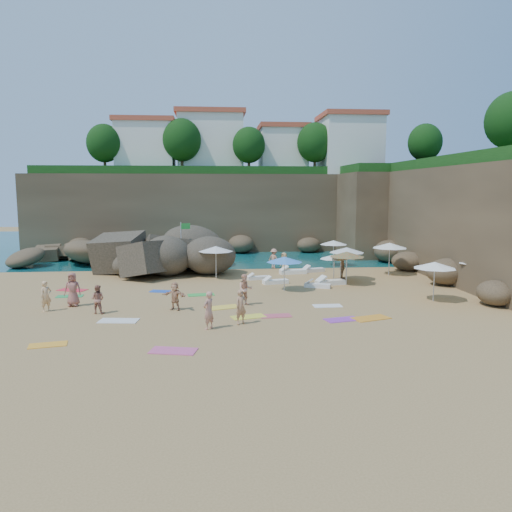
{
  "coord_description": "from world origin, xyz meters",
  "views": [
    {
      "loc": [
        -0.88,
        -29.98,
        6.41
      ],
      "look_at": [
        2.0,
        3.0,
        2.0
      ],
      "focal_mm": 35.0,
      "sensor_mm": 36.0,
      "label": 1
    }
  ],
  "objects": [
    {
      "name": "clifftop_buildings",
      "position": [
        2.96,
        25.79,
        11.24
      ],
      "size": [
        28.48,
        9.48,
        7.0
      ],
      "color": "white",
      "rests_on": "cliff_back"
    },
    {
      "name": "person_stand_5",
      "position": [
        -7.97,
        9.64,
        0.83
      ],
      "size": [
        1.53,
        0.45,
        1.65
      ],
      "primitive_type": "imported",
      "rotation": [
        0.0,
        0.0,
        0.01
      ],
      "color": "#C06F60",
      "rests_on": "ground"
    },
    {
      "name": "person_stand_3",
      "position": [
        8.43,
        4.88,
        0.82
      ],
      "size": [
        0.42,
        0.97,
        1.64
      ],
      "primitive_type": "imported",
      "rotation": [
        0.0,
        0.0,
        1.59
      ],
      "color": "#9C744E",
      "rests_on": "ground"
    },
    {
      "name": "lounger_3",
      "position": [
        2.31,
        5.18,
        0.12
      ],
      "size": [
        1.61,
        0.86,
        0.24
      ],
      "primitive_type": "cube",
      "rotation": [
        0.0,
        0.0,
        0.24
      ],
      "color": "white",
      "rests_on": "ground"
    },
    {
      "name": "towel_10",
      "position": [
        6.98,
        -6.21,
        0.02
      ],
      "size": [
        2.11,
        1.51,
        0.03
      ],
      "primitive_type": "cube",
      "rotation": [
        0.0,
        0.0,
        0.33
      ],
      "color": "orange",
      "rests_on": "ground"
    },
    {
      "name": "towel_11",
      "position": [
        -1.63,
        0.2,
        0.01
      ],
      "size": [
        1.72,
        1.03,
        0.03
      ],
      "primitive_type": "cube",
      "rotation": [
        0.0,
        0.0,
        0.14
      ],
      "color": "green",
      "rests_on": "ground"
    },
    {
      "name": "parasol_5",
      "position": [
        7.56,
        3.86,
        1.77
      ],
      "size": [
        2.03,
        2.03,
        1.92
      ],
      "color": "silver",
      "rests_on": "ground"
    },
    {
      "name": "ground",
      "position": [
        0.0,
        0.0,
        0.0
      ],
      "size": [
        120.0,
        120.0,
        0.0
      ],
      "primitive_type": "plane",
      "color": "tan",
      "rests_on": "ground"
    },
    {
      "name": "towel_8",
      "position": [
        -4.11,
        1.44,
        0.01
      ],
      "size": [
        1.67,
        1.14,
        0.03
      ],
      "primitive_type": "cube",
      "rotation": [
        0.0,
        0.0,
        -0.27
      ],
      "color": "blue",
      "rests_on": "ground"
    },
    {
      "name": "towel_9",
      "position": [
        2.28,
        -5.32,
        0.01
      ],
      "size": [
        1.66,
        0.93,
        0.03
      ],
      "primitive_type": "cube",
      "rotation": [
        0.0,
        0.0,
        0.08
      ],
      "color": "#CA4E60",
      "rests_on": "ground"
    },
    {
      "name": "towel_6",
      "position": [
        5.47,
        -6.35,
        0.02
      ],
      "size": [
        1.87,
        1.24,
        0.03
      ],
      "primitive_type": "cube",
      "rotation": [
        0.0,
        0.0,
        0.24
      ],
      "color": "purple",
      "rests_on": "ground"
    },
    {
      "name": "lounger_0",
      "position": [
        7.06,
        2.79,
        0.16
      ],
      "size": [
        2.15,
        1.18,
        0.32
      ],
      "primitive_type": "cube",
      "rotation": [
        0.0,
        0.0,
        0.26
      ],
      "color": "white",
      "rests_on": "ground"
    },
    {
      "name": "lounger_5",
      "position": [
        3.39,
        3.48,
        0.14
      ],
      "size": [
        1.84,
        0.99,
        0.27
      ],
      "primitive_type": "cube",
      "rotation": [
        0.0,
        0.0,
        0.24
      ],
      "color": "white",
      "rests_on": "ground"
    },
    {
      "name": "person_stand_2",
      "position": [
        4.1,
        10.13,
        0.81
      ],
      "size": [
        1.07,
        1.03,
        1.62
      ],
      "primitive_type": "imported",
      "rotation": [
        0.0,
        0.0,
        2.4
      ],
      "color": "tan",
      "rests_on": "ground"
    },
    {
      "name": "towel_4",
      "position": [
        0.88,
        -5.39,
        0.02
      ],
      "size": [
        1.88,
        1.29,
        0.03
      ],
      "primitive_type": "cube",
      "rotation": [
        0.0,
        0.0,
        0.28
      ],
      "color": "yellow",
      "rests_on": "ground"
    },
    {
      "name": "person_stand_6",
      "position": [
        -1.11,
        -7.41,
        0.89
      ],
      "size": [
        0.73,
        0.77,
        1.78
      ],
      "primitive_type": "imported",
      "rotation": [
        0.0,
        0.0,
        4.06
      ],
      "color": "tan",
      "rests_on": "ground"
    },
    {
      "name": "lounger_2",
      "position": [
        6.97,
        8.12,
        0.14
      ],
      "size": [
        1.89,
        1.15,
        0.28
      ],
      "primitive_type": "cube",
      "rotation": [
        0.0,
        0.0,
        0.33
      ],
      "color": "silver",
      "rests_on": "ground"
    },
    {
      "name": "parasol_2",
      "position": [
        8.11,
        4.16,
        1.81
      ],
      "size": [
        2.09,
        2.09,
        1.98
      ],
      "color": "silver",
      "rests_on": "ground"
    },
    {
      "name": "person_lie_4",
      "position": [
        0.43,
        -6.71,
        0.2
      ],
      "size": [
        1.34,
        1.72,
        0.39
      ],
      "primitive_type": "imported",
      "rotation": [
        0.0,
        0.0,
        0.53
      ],
      "color": "tan",
      "rests_on": "ground"
    },
    {
      "name": "lounger_4",
      "position": [
        5.99,
        1.88,
        0.13
      ],
      "size": [
        1.8,
        1.2,
        0.27
      ],
      "primitive_type": "cube",
      "rotation": [
        0.0,
        0.0,
        -0.4
      ],
      "color": "white",
      "rests_on": "ground"
    },
    {
      "name": "cliff_right",
      "position": [
        19.0,
        8.0,
        4.0
      ],
      "size": [
        8.0,
        30.0,
        8.0
      ],
      "primitive_type": "cube",
      "color": "brown",
      "rests_on": "ground"
    },
    {
      "name": "seawater",
      "position": [
        0.0,
        30.0,
        0.0
      ],
      "size": [
        120.0,
        120.0,
        0.0
      ],
      "primitive_type": "plane",
      "color": "#0C4751",
      "rests_on": "ground"
    },
    {
      "name": "parasol_6",
      "position": [
        8.13,
        2.68,
        2.09
      ],
      "size": [
        2.41,
        2.41,
        2.28
      ],
      "color": "silver",
      "rests_on": "ground"
    },
    {
      "name": "towel_1",
      "position": [
        -2.51,
        -10.51,
        0.02
      ],
      "size": [
        2.0,
        1.3,
        0.03
      ],
      "primitive_type": "cube",
      "rotation": [
        0.0,
        0.0,
        -0.22
      ],
      "color": "#D65389",
      "rests_on": "ground"
    },
    {
      "name": "lounger_1",
      "position": [
        5.24,
        7.4,
        0.16
      ],
      "size": [
        2.13,
        0.97,
        0.32
      ],
      "primitive_type": "cube",
      "rotation": [
        0.0,
        0.0,
        0.14
      ],
      "color": "white",
      "rests_on": "ground"
    },
    {
      "name": "parasol_8",
      "position": [
        15.89,
        0.18,
        1.9
      ],
      "size": [
        2.19,
        2.19,
        2.07
      ],
      "color": "silver",
      "rests_on": "ground"
    },
    {
      "name": "flag_pole",
      "position": [
        -3.2,
        8.84,
        2.51
      ],
      "size": [
        0.75,
        0.26,
        3.93
      ],
      "color": "silver",
      "rests_on": "ground"
    },
    {
      "name": "rock_promontory",
      "position": [
        -11.0,
        16.0,
        0.0
      ],
      "size": [
        12.0,
        7.0,
        2.0
      ],
      "primitive_type": null,
      "color": "brown",
      "rests_on": "ground"
    },
    {
      "name": "parasol_1",
      "position": [
        9.25,
        10.99,
        2.0
      ],
      "size": [
        2.31,
        2.31,
        2.18
      ],
      "color": "silver",
      "rests_on": "ground"
    },
    {
      "name": "towel_5",
      "position": [
        -5.54,
        -5.62,
        0.02
      ],
      "size": [
        1.99,
        1.17,
        0.03
      ],
      "primitive_type": "cube",
      "rotation": [
        0.0,
        0.0,
        -0.12
      ],
      "color": "white",
      "rests_on": "ground"
    },
    {
      "name": "parasol_11",
      "position": [
        11.82,
        -2.69,
        2.1
      ],
      "size": [
        2.42,
        2.42,
        2.29
      ],
      "color": "silver",
      "rests_on": "ground"
    },
    {
      "name": "person_lie_3",
      "position": [
        -2.93,
        -3.6,
        0.2
      ],
      "size": [
        1.87,
        1.92,
        0.4
      ],
      "primitive_type": "imported",
      "rotation": [
        0.0,
        0.0,
        -0.42
      ],
      "color": "tan",
      "rests_on": "ground"
    },
    {
      "name": "cliff_corner",
      "position": [
        17.0,
        20.0,
        4.0
      ],
      "size": [
        10.0,
        12.0,
        8.0
      ],
      "primitive_type": "cube",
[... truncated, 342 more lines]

